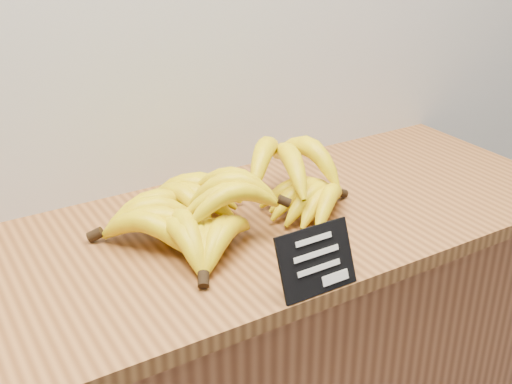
% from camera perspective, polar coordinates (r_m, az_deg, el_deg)
% --- Properties ---
extents(counter_top, '(1.42, 0.54, 0.03)m').
position_cam_1_polar(counter_top, '(1.24, -1.20, -3.53)').
color(counter_top, '#99602F').
rests_on(counter_top, counter).
extents(chalkboard_sign, '(0.14, 0.05, 0.10)m').
position_cam_1_polar(chalkboard_sign, '(1.03, 5.41, -6.08)').
color(chalkboard_sign, black).
rests_on(chalkboard_sign, counter_top).
extents(banana_pile, '(0.53, 0.38, 0.13)m').
position_cam_1_polar(banana_pile, '(1.21, -2.18, -0.62)').
color(banana_pile, yellow).
rests_on(banana_pile, counter_top).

